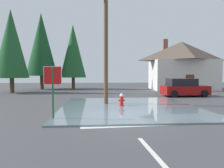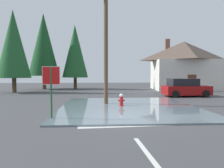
# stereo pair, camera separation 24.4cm
# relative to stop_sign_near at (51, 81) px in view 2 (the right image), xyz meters

# --- Properties ---
(ground_plane) EXTENTS (80.00, 80.00, 0.10)m
(ground_plane) POSITION_rel_stop_sign_near_xyz_m (3.33, 0.41, -1.79)
(ground_plane) COLOR #424244
(flood_puddle) EXTENTS (8.20, 9.31, 0.08)m
(flood_puddle) POSITION_rel_stop_sign_near_xyz_m (3.96, 3.24, -1.71)
(flood_puddle) COLOR slate
(flood_puddle) RESTS_ON ground
(lane_stop_bar) EXTENTS (4.48, 0.65, 0.01)m
(lane_stop_bar) POSITION_rel_stop_sign_near_xyz_m (3.56, -1.39, -1.74)
(lane_stop_bar) COLOR silver
(lane_stop_bar) RESTS_ON ground
(lane_center_stripe) EXTENTS (0.36, 3.47, 0.01)m
(lane_center_stripe) POSITION_rel_stop_sign_near_xyz_m (3.45, -4.75, -1.74)
(lane_center_stripe) COLOR silver
(lane_center_stripe) RESTS_ON ground
(stop_sign_near) EXTENTS (0.83, 0.12, 2.42)m
(stop_sign_near) POSITION_rel_stop_sign_near_xyz_m (0.00, 0.00, 0.00)
(stop_sign_near) COLOR #1E4C28
(stop_sign_near) RESTS_ON ground
(fire_hydrant) EXTENTS (0.42, 0.36, 0.84)m
(fire_hydrant) POSITION_rel_stop_sign_near_xyz_m (3.56, 3.55, -1.33)
(fire_hydrant) COLOR red
(fire_hydrant) RESTS_ON ground
(utility_pole) EXTENTS (1.60, 0.28, 7.87)m
(utility_pole) POSITION_rel_stop_sign_near_xyz_m (2.62, 4.57, 2.36)
(utility_pole) COLOR brown
(utility_pole) RESTS_ON ground
(house) EXTENTS (8.82, 7.41, 6.85)m
(house) POSITION_rel_stop_sign_near_xyz_m (13.32, 17.75, 1.55)
(house) COLOR beige
(house) RESTS_ON ground
(parked_car) EXTENTS (4.22, 2.26, 1.66)m
(parked_car) POSITION_rel_stop_sign_near_xyz_m (10.08, 9.36, -0.96)
(parked_car) COLOR maroon
(parked_car) RESTS_ON ground
(pine_tree_tall_left) EXTENTS (3.66, 3.66, 9.15)m
(pine_tree_tall_left) POSITION_rel_stop_sign_near_xyz_m (-7.30, 14.42, 3.64)
(pine_tree_tall_left) COLOR #4C3823
(pine_tree_tall_left) RESTS_ON ground
(pine_tree_mid_left) EXTENTS (3.55, 3.55, 8.88)m
(pine_tree_mid_left) POSITION_rel_stop_sign_near_xyz_m (-1.19, 20.08, 3.48)
(pine_tree_mid_left) COLOR #4C3823
(pine_tree_mid_left) RESTS_ON ground
(pine_tree_short_left) EXTENTS (4.11, 4.11, 10.27)m
(pine_tree_short_left) POSITION_rel_stop_sign_near_xyz_m (-5.37, 19.70, 4.30)
(pine_tree_short_left) COLOR #4C3823
(pine_tree_short_left) RESTS_ON ground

